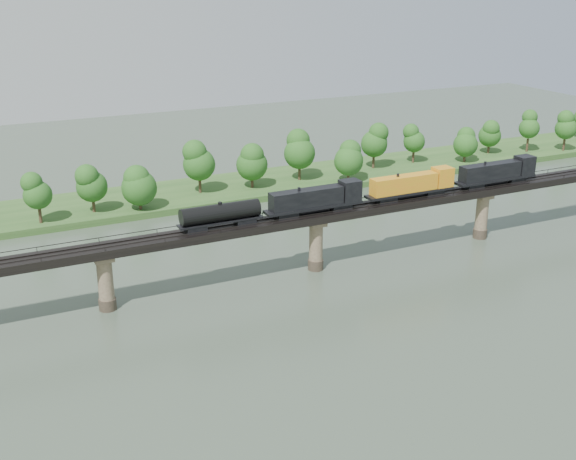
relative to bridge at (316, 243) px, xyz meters
name	(u,v)px	position (x,y,z in m)	size (l,w,h in m)	color
ground	(404,336)	(0.00, -30.00, -5.46)	(400.00, 400.00, 0.00)	#354435
far_bank	(216,191)	(0.00, 55.00, -4.66)	(300.00, 24.00, 1.60)	#2C5120
bridge	(316,243)	(0.00, 0.00, 0.00)	(236.00, 30.00, 11.50)	#473A2D
bridge_superstructure	(316,211)	(0.00, 0.00, 6.33)	(220.00, 4.90, 0.75)	black
far_treeline	(190,168)	(-8.21, 50.52, 3.37)	(289.06, 17.54, 13.60)	#382619
freight_train	(380,190)	(14.02, 0.00, 8.65)	(79.30, 3.09, 5.46)	black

